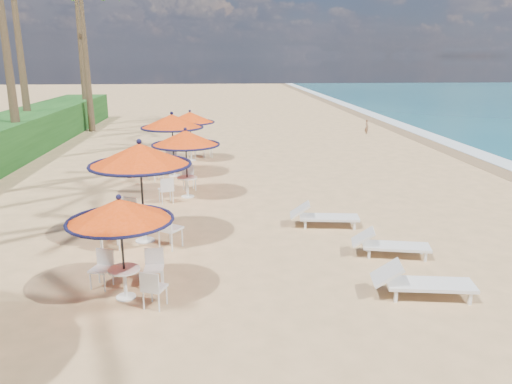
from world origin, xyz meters
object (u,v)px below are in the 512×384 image
(station_3, at_px, (171,129))
(lounger_far, at_px, (322,216))
(station_2, at_px, (185,144))
(station_0, at_px, (122,223))
(station_1, at_px, (139,168))
(lounger_mid, at_px, (388,244))
(lounger_near, at_px, (419,282))
(station_4, at_px, (191,122))

(station_3, distance_m, lounger_far, 8.27)
(station_2, bearing_deg, station_0, -96.01)
(station_1, xyz_separation_m, station_3, (0.15, 7.41, -0.08))
(lounger_mid, bearing_deg, station_3, 135.49)
(lounger_near, height_order, lounger_far, lounger_near)
(station_4, xyz_separation_m, lounger_mid, (5.20, -11.97, -1.47))
(lounger_near, xyz_separation_m, lounger_mid, (0.09, 2.12, -0.03))
(station_3, bearing_deg, station_4, 78.17)
(station_3, bearing_deg, station_2, -77.15)
(station_2, height_order, lounger_near, station_2)
(station_1, relative_size, lounger_far, 1.35)
(station_0, distance_m, lounger_near, 5.95)
(station_3, relative_size, lounger_near, 1.24)
(station_0, xyz_separation_m, station_4, (0.69, 13.63, 0.21))
(station_0, bearing_deg, station_4, 87.11)
(station_3, height_order, station_4, station_3)
(lounger_near, bearing_deg, station_1, 157.47)
(station_3, relative_size, lounger_far, 1.29)
(station_2, bearing_deg, station_3, 102.85)
(lounger_mid, bearing_deg, lounger_far, 128.77)
(station_0, height_order, station_1, station_1)
(station_3, bearing_deg, lounger_mid, -56.62)
(station_1, xyz_separation_m, lounger_mid, (6.00, -1.46, -1.66))
(station_1, height_order, lounger_near, station_1)
(station_0, xyz_separation_m, lounger_mid, (5.89, 1.66, -1.26))
(lounger_far, bearing_deg, station_3, 132.93)
(station_0, height_order, station_4, station_4)
(station_0, height_order, lounger_far, station_0)
(station_0, relative_size, lounger_far, 1.08)
(station_3, relative_size, station_4, 1.11)
(station_1, relative_size, station_4, 1.15)
(station_1, relative_size, station_2, 1.13)
(lounger_far, bearing_deg, station_1, -163.22)
(station_2, height_order, lounger_far, station_2)
(station_1, height_order, station_3, station_1)
(station_2, bearing_deg, lounger_far, -40.56)
(station_1, distance_m, station_3, 7.42)
(station_1, height_order, lounger_mid, station_1)
(station_4, height_order, lounger_near, station_4)
(station_1, bearing_deg, station_2, 78.10)
(lounger_near, distance_m, lounger_far, 4.50)
(station_1, xyz_separation_m, station_4, (0.80, 10.52, -0.19))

